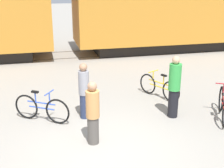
% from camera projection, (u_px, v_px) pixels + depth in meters
% --- Properties ---
extents(ground_plane, '(80.00, 80.00, 0.00)m').
position_uv_depth(ground_plane, '(102.00, 151.00, 7.15)').
color(ground_plane, gray).
extents(freight_train, '(52.37, 2.89, 5.04)m').
position_uv_depth(freight_train, '(62.00, 1.00, 14.86)').
color(freight_train, black).
rests_on(freight_train, ground_plane).
extents(rail_near, '(64.37, 0.07, 0.01)m').
position_uv_depth(rail_near, '(66.00, 58.00, 15.07)').
color(rail_near, '#4C4238').
rests_on(rail_near, ground_plane).
extents(rail_far, '(64.37, 0.07, 0.01)m').
position_uv_depth(rail_far, '(64.00, 52.00, 16.39)').
color(rail_far, '#4C4238').
rests_on(rail_far, ground_plane).
extents(bicycle_yellow, '(0.82, 1.52, 0.86)m').
position_uv_depth(bicycle_yellow, '(159.00, 87.00, 10.17)').
color(bicycle_yellow, black).
rests_on(bicycle_yellow, ground_plane).
extents(bicycle_blue, '(1.45, 0.95, 0.89)m').
position_uv_depth(bicycle_blue, '(42.00, 108.00, 8.51)').
color(bicycle_blue, black).
rests_on(bicycle_blue, ground_plane).
extents(bicycle_maroon, '(0.82, 1.61, 0.95)m').
position_uv_depth(bicycle_maroon, '(223.00, 105.00, 8.69)').
color(bicycle_maroon, black).
rests_on(bicycle_maroon, ground_plane).
extents(person_in_grey, '(0.29, 0.29, 1.60)m').
position_uv_depth(person_in_grey, '(84.00, 91.00, 8.58)').
color(person_in_grey, '#283351').
rests_on(person_in_grey, ground_plane).
extents(person_in_green, '(0.33, 0.33, 1.78)m').
position_uv_depth(person_in_green, '(174.00, 87.00, 8.62)').
color(person_in_green, black).
rests_on(person_in_green, ground_plane).
extents(person_in_tan, '(0.32, 0.32, 1.55)m').
position_uv_depth(person_in_tan, '(93.00, 113.00, 7.26)').
color(person_in_tan, '#514C47').
rests_on(person_in_tan, ground_plane).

